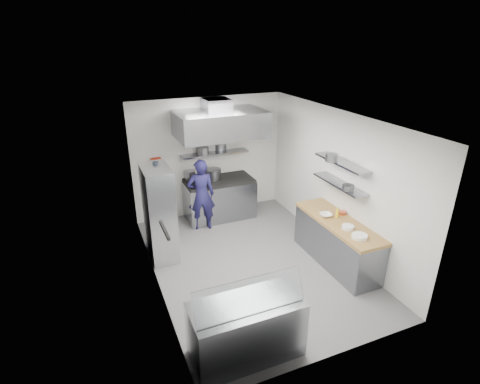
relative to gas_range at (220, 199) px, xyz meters
name	(u,v)px	position (x,y,z in m)	size (l,w,h in m)	color
floor	(252,262)	(-0.10, -2.10, -0.45)	(5.00, 5.00, 0.00)	#555557
ceiling	(254,119)	(-0.10, -2.10, 2.35)	(5.00, 5.00, 0.00)	silver
wall_back	(209,157)	(-0.10, 0.40, 0.95)	(3.60, 0.02, 2.80)	white
wall_front	(338,272)	(-0.10, -4.60, 0.95)	(3.60, 0.02, 2.80)	white
wall_left	(152,214)	(-1.90, -2.10, 0.95)	(5.00, 0.02, 2.80)	white
wall_right	(336,182)	(1.70, -2.10, 0.95)	(5.00, 0.02, 2.80)	white
gas_range	(220,199)	(0.00, 0.00, 0.00)	(1.60, 0.80, 0.90)	gray
cooktop	(219,181)	(0.00, 0.00, 0.48)	(1.57, 0.78, 0.06)	black
stock_pot_left	(190,175)	(-0.61, 0.31, 0.61)	(0.25, 0.25, 0.20)	slate
stock_pot_mid	(213,174)	(-0.11, 0.10, 0.63)	(0.37, 0.37, 0.24)	slate
over_range_shelf	(215,154)	(0.00, 0.24, 1.07)	(1.60, 0.30, 0.04)	gray
shelf_pot_a	(203,151)	(-0.31, 0.19, 1.18)	(0.27, 0.27, 0.18)	slate
shelf_pot_b	(220,145)	(0.20, 0.46, 1.20)	(0.31, 0.31, 0.22)	slate
extractor_hood	(220,124)	(0.00, -0.18, 1.85)	(1.90, 1.15, 0.55)	gray
hood_duct	(217,104)	(0.00, 0.05, 2.23)	(0.55, 0.55, 0.24)	slate
red_firebox	(156,164)	(-1.35, 0.34, 0.97)	(0.22, 0.10, 0.26)	#A9210D
chef	(201,195)	(-0.56, -0.38, 0.37)	(0.60, 0.39, 1.64)	#1A1747
wire_rack	(159,213)	(-1.63, -1.16, 0.48)	(0.50, 0.90, 1.85)	silver
rack_bin_a	(158,215)	(-1.63, -0.98, 0.35)	(0.18, 0.22, 0.20)	white
rack_bin_b	(152,185)	(-1.63, -0.61, 0.85)	(0.13, 0.17, 0.15)	yellow
rack_jar	(156,166)	(-1.58, -0.96, 1.35)	(0.12, 0.12, 0.18)	black
knife_strip	(165,230)	(-1.88, -3.00, 1.10)	(0.04, 0.55, 0.05)	black
prep_counter_base	(336,243)	(1.38, -2.70, -0.03)	(0.62, 2.00, 0.84)	gray
prep_counter_top	(339,222)	(1.38, -2.70, 0.42)	(0.65, 2.04, 0.06)	olive
plate_stack_a	(359,236)	(1.32, -3.35, 0.48)	(0.26, 0.26, 0.06)	white
plate_stack_b	(348,227)	(1.34, -3.01, 0.48)	(0.21, 0.21, 0.06)	white
copper_pan	(342,213)	(1.60, -2.50, 0.48)	(0.14, 0.14, 0.06)	#CC5F39
squeeze_bottle	(337,213)	(1.42, -2.58, 0.54)	(0.05, 0.05, 0.18)	yellow
mixing_bowl	(326,215)	(1.26, -2.45, 0.48)	(0.22, 0.22, 0.06)	white
wall_shelf_lower	(339,184)	(1.54, -2.40, 1.05)	(0.30, 1.30, 0.04)	gray
wall_shelf_upper	(342,162)	(1.54, -2.40, 1.47)	(0.30, 1.30, 0.04)	gray
shelf_pot_c	(348,188)	(1.46, -2.75, 1.12)	(0.21, 0.21, 0.10)	slate
shelf_pot_d	(331,158)	(1.37, -2.31, 1.56)	(0.23, 0.23, 0.14)	slate
display_case	(246,330)	(-1.10, -4.10, -0.03)	(1.50, 0.70, 0.85)	gray
display_glass	(250,296)	(-1.10, -4.22, 0.62)	(1.47, 0.02, 0.45)	silver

